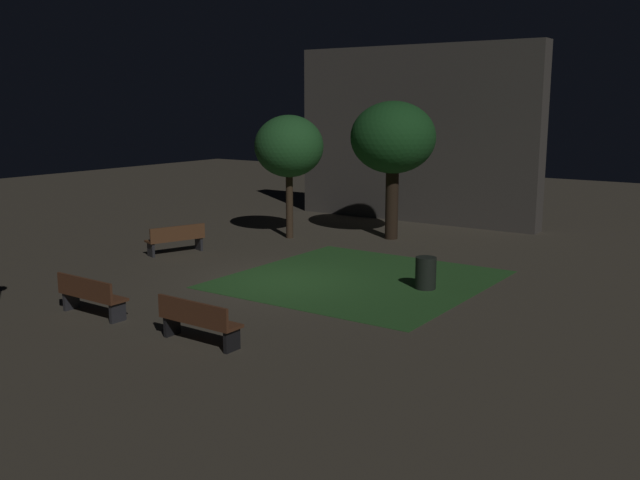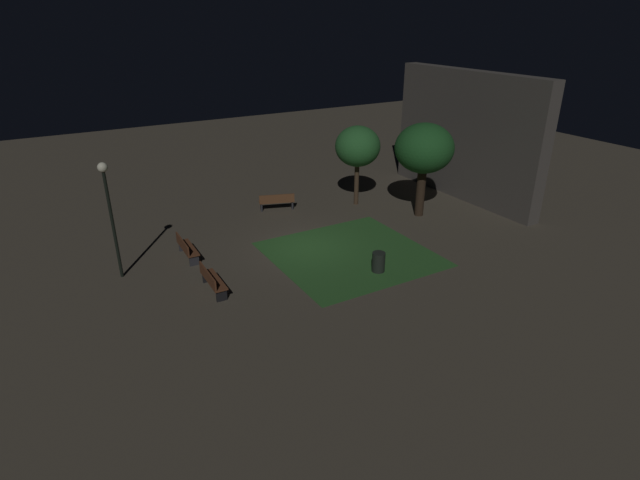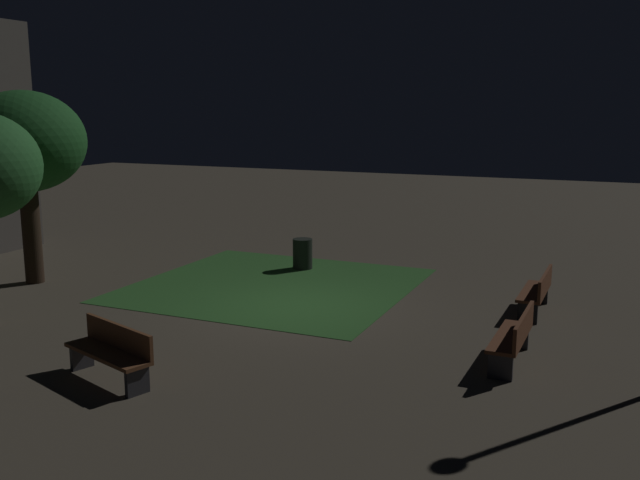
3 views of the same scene
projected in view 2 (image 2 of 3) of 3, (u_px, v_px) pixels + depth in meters
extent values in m
plane|color=#4C4438|center=(307.00, 248.00, 21.97)|extent=(60.00, 60.00, 0.00)
cube|color=#2D6028|center=(350.00, 254.00, 21.39)|extent=(6.24, 6.39, 0.01)
cube|color=brown|center=(188.00, 248.00, 20.89)|extent=(1.81, 0.51, 0.06)
cube|color=brown|center=(182.00, 244.00, 20.70)|extent=(1.80, 0.09, 0.40)
cube|color=#2D2D33|center=(184.00, 246.00, 21.63)|extent=(0.09, 0.39, 0.42)
cube|color=#2D2D33|center=(194.00, 261.00, 20.35)|extent=(0.09, 0.39, 0.42)
cube|color=brown|center=(214.00, 280.00, 18.37)|extent=(1.81, 0.51, 0.06)
cube|color=brown|center=(208.00, 276.00, 18.18)|extent=(1.80, 0.09, 0.40)
cube|color=black|center=(208.00, 277.00, 19.11)|extent=(0.09, 0.39, 0.42)
cube|color=black|center=(222.00, 296.00, 17.83)|extent=(0.09, 0.39, 0.42)
cube|color=brown|center=(277.00, 201.00, 26.08)|extent=(1.03, 1.86, 0.06)
cube|color=brown|center=(277.00, 198.00, 25.80)|extent=(0.63, 1.73, 0.40)
cube|color=#2D2D33|center=(261.00, 207.00, 26.04)|extent=(0.39, 0.20, 0.42)
cube|color=#2D2D33|center=(292.00, 205.00, 26.32)|extent=(0.39, 0.20, 0.42)
cylinder|color=#423021|center=(357.00, 182.00, 26.52)|extent=(0.24, 0.24, 2.49)
ellipsoid|color=#28662D|center=(358.00, 146.00, 25.75)|extent=(2.32, 2.32, 2.08)
cylinder|color=#2D2116|center=(421.00, 190.00, 25.01)|extent=(0.44, 0.44, 2.65)
ellipsoid|color=#1E5623|center=(424.00, 148.00, 24.15)|extent=(2.84, 2.84, 2.39)
cylinder|color=black|center=(113.00, 226.00, 18.71)|extent=(0.12, 0.12, 4.21)
sphere|color=#F2EDCC|center=(102.00, 167.00, 17.78)|extent=(0.36, 0.36, 0.36)
cylinder|color=black|center=(378.00, 262.00, 19.81)|extent=(0.52, 0.52, 0.81)
cube|color=#4C4742|center=(466.00, 136.00, 26.89)|extent=(9.95, 0.80, 6.70)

